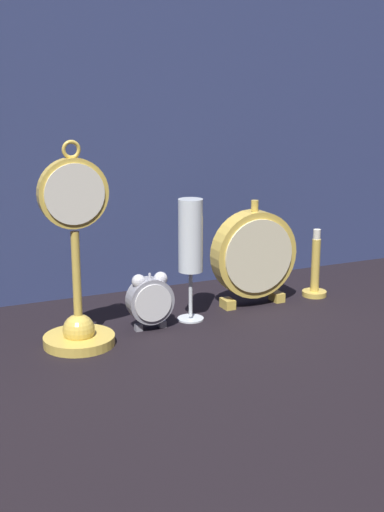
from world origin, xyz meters
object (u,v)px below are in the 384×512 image
alarm_clock_twin_bell (150,299)px  champagne_flute (191,243)px  pocket_watch_on_stand (77,278)px  mantel_clock_silver (254,255)px  brass_candlestick (315,274)px

alarm_clock_twin_bell → champagne_flute: 0.12m
alarm_clock_twin_bell → pocket_watch_on_stand: bearing=-170.8°
pocket_watch_on_stand → alarm_clock_twin_bell: size_ratio=3.31×
mantel_clock_silver → champagne_flute: champagne_flute is taller
alarm_clock_twin_bell → champagne_flute: (0.08, 0.02, 0.09)m
alarm_clock_twin_bell → brass_candlestick: bearing=7.0°
alarm_clock_twin_bell → mantel_clock_silver: (0.23, 0.05, 0.04)m
brass_candlestick → mantel_clock_silver: bearing=179.9°
pocket_watch_on_stand → alarm_clock_twin_bell: bearing=9.2°
pocket_watch_on_stand → mantel_clock_silver: pocket_watch_on_stand is taller
champagne_flute → brass_candlestick: size_ratio=1.62×
champagne_flute → mantel_clock_silver: bearing=11.2°
champagne_flute → pocket_watch_on_stand: bearing=-169.9°
brass_candlestick → champagne_flute: bearing=-174.3°
pocket_watch_on_stand → brass_candlestick: bearing=7.6°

